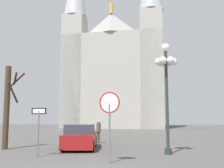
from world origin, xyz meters
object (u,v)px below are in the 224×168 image
object	(u,v)px
cathedral	(115,70)
one_way_arrow_sign	(39,124)
parked_car_near_red	(80,137)
street_lamp	(166,74)
pedestrian_walking	(99,129)
bare_tree	(7,105)
stop_sign	(110,112)

from	to	relation	value
cathedral	one_way_arrow_sign	size ratio (longest dim) A/B	14.76
cathedral	parked_car_near_red	xyz separation A→B (m)	(-0.31, -31.52, -9.77)
street_lamp	parked_car_near_red	size ratio (longest dim) A/B	1.29
parked_car_near_red	pedestrian_walking	distance (m)	3.45
one_way_arrow_sign	bare_tree	distance (m)	4.15
cathedral	stop_sign	size ratio (longest dim) A/B	11.65
stop_sign	street_lamp	bearing A→B (deg)	45.12
stop_sign	parked_car_near_red	size ratio (longest dim) A/B	0.66
cathedral	parked_car_near_red	distance (m)	33.00
one_way_arrow_sign	street_lamp	bearing A→B (deg)	11.57
one_way_arrow_sign	stop_sign	bearing A→B (deg)	-22.80
one_way_arrow_sign	pedestrian_walking	bearing A→B (deg)	72.65
pedestrian_walking	bare_tree	bearing A→B (deg)	-141.56
one_way_arrow_sign	street_lamp	xyz separation A→B (m)	(6.31, 1.29, 2.60)
parked_car_near_red	cathedral	bearing A→B (deg)	89.44
cathedral	bare_tree	distance (m)	33.41
bare_tree	parked_car_near_red	xyz separation A→B (m)	(4.31, 0.62, -1.91)
cathedral	stop_sign	world-z (taller)	cathedral
stop_sign	one_way_arrow_sign	size ratio (longest dim) A/B	1.27
cathedral	pedestrian_walking	world-z (taller)	cathedral
stop_sign	one_way_arrow_sign	bearing A→B (deg)	157.20
one_way_arrow_sign	parked_car_near_red	world-z (taller)	one_way_arrow_sign
bare_tree	street_lamp	bearing A→B (deg)	-9.11
street_lamp	pedestrian_walking	distance (m)	7.57
stop_sign	bare_tree	bearing A→B (deg)	146.56
stop_sign	pedestrian_walking	size ratio (longest dim) A/B	1.76
street_lamp	stop_sign	bearing A→B (deg)	-134.88
one_way_arrow_sign	cathedral	bearing A→B (deg)	87.19
street_lamp	bare_tree	size ratio (longest dim) A/B	1.17
street_lamp	bare_tree	xyz separation A→B (m)	(-9.21, 1.48, -1.55)
stop_sign	street_lamp	xyz separation A→B (m)	(2.77, 2.78, 2.05)
cathedral	bare_tree	size ratio (longest dim) A/B	6.92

